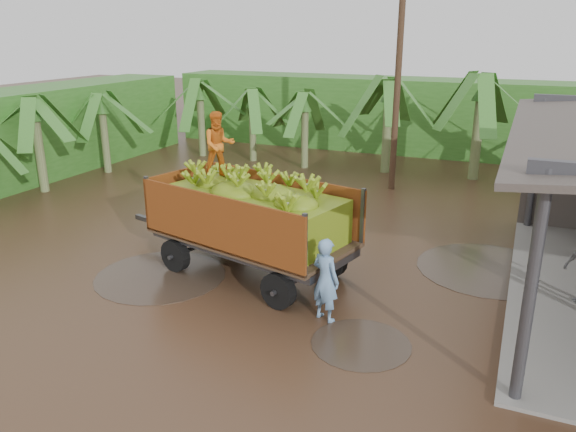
{
  "coord_description": "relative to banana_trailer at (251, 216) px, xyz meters",
  "views": [
    {
      "loc": [
        4.94,
        -12.49,
        5.9
      ],
      "look_at": [
        -0.28,
        -0.31,
        1.49
      ],
      "focal_mm": 35.0,
      "sensor_mm": 36.0,
      "label": 1
    }
  ],
  "objects": [
    {
      "name": "banana_plants",
      "position": [
        -3.12,
        7.82,
        0.35
      ],
      "size": [
        24.55,
        21.0,
        4.37
      ],
      "color": "#2D661E",
      "rests_on": "ground"
    },
    {
      "name": "hedge_north",
      "position": [
        -0.93,
        16.81,
        0.27
      ],
      "size": [
        22.0,
        3.0,
        3.6
      ],
      "primitive_type": "cube",
      "color": "#2D661E",
      "rests_on": "ground"
    },
    {
      "name": "man_blue",
      "position": [
        2.51,
        -1.52,
        -0.61
      ],
      "size": [
        0.79,
        0.66,
        1.84
      ],
      "primitive_type": "imported",
      "rotation": [
        0.0,
        0.0,
        2.76
      ],
      "color": "#6B96C3",
      "rests_on": "ground"
    },
    {
      "name": "utility_pole",
      "position": [
        1.41,
        9.3,
        2.71
      ],
      "size": [
        1.2,
        0.24,
        8.38
      ],
      "color": "#47301E",
      "rests_on": "ground"
    },
    {
      "name": "ground",
      "position": [
        1.07,
        0.81,
        -1.53
      ],
      "size": [
        100.0,
        100.0,
        0.0
      ],
      "primitive_type": "plane",
      "color": "black",
      "rests_on": "ground"
    },
    {
      "name": "banana_trailer",
      "position": [
        0.0,
        0.0,
        0.0
      ],
      "size": [
        7.14,
        3.61,
        4.0
      ],
      "rotation": [
        0.0,
        0.0,
        -0.25
      ],
      "color": "#9B4A16",
      "rests_on": "ground"
    },
    {
      "name": "hedge_west",
      "position": [
        -12.93,
        4.81,
        0.27
      ],
      "size": [
        3.0,
        18.0,
        3.6
      ],
      "primitive_type": "cube",
      "color": "#2D661E",
      "rests_on": "ground"
    }
  ]
}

